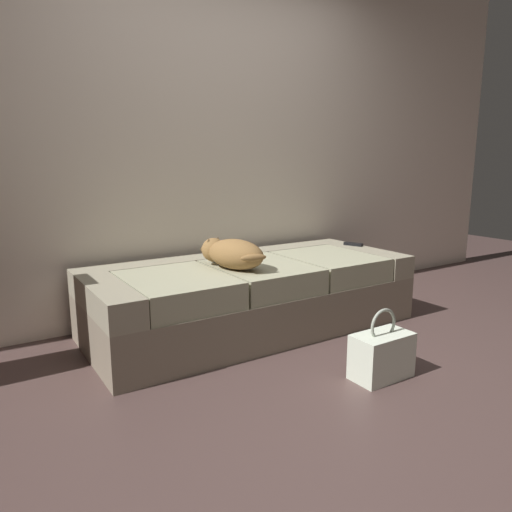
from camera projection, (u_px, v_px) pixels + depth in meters
The scene contains 6 objects.
ground_plane at pixel (363, 388), 2.37m from camera, with size 10.00×10.00×0.00m, color #4C3835.
back_wall at pixel (209, 121), 3.43m from camera, with size 6.40×0.10×2.80m, color beige.
couch at pixel (252, 295), 3.19m from camera, with size 2.16×0.91×0.46m.
dog_tan at pixel (232, 253), 2.95m from camera, with size 0.34×0.53×0.19m.
tv_remote at pixel (353, 244), 3.74m from camera, with size 0.04×0.15×0.02m, color black.
handbag at pixel (382, 355), 2.47m from camera, with size 0.32×0.18×0.38m.
Camera 1 is at (-1.64, -1.56, 1.12)m, focal length 33.22 mm.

